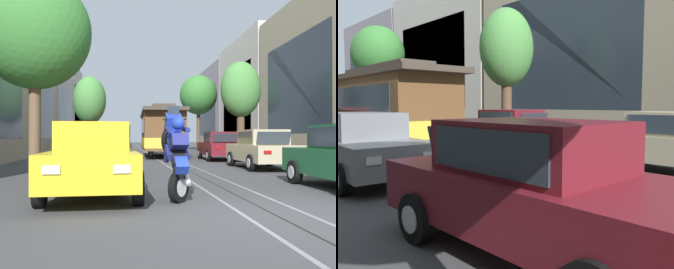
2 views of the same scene
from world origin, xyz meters
TOP-DOWN VIEW (x-y plane):
  - ground_plane at (0.00, 20.02)m, footprint 160.00×160.00m
  - trolley_track_rails at (0.00, 23.02)m, footprint 1.14×58.05m
  - building_facade_left at (-10.77, 24.24)m, footprint 5.82×49.75m
  - building_facade_right at (10.64, 24.85)m, footprint 4.98×49.75m
  - parked_car_yellow_near_left at (-3.11, 2.51)m, footprint 2.09×4.40m
  - parked_car_maroon_second_left at (-3.12, 7.92)m, footprint 2.02×4.37m
  - parked_car_grey_mid_left at (-2.97, 13.66)m, footprint 2.13×4.41m
  - parked_car_white_fourth_left at (-3.07, 19.63)m, footprint 2.14×4.42m
  - parked_car_red_fifth_left at (-2.99, 25.39)m, footprint 2.07×4.39m
  - parked_car_beige_second_right at (3.16, 9.02)m, footprint 2.02×4.37m
  - parked_car_maroon_mid_right at (2.91, 14.89)m, footprint 2.08×4.40m
  - street_tree_kerb_left_near at (-5.02, 5.41)m, footprint 3.25×2.69m
  - street_tree_kerb_left_second at (-5.16, 24.53)m, footprint 2.61×2.87m
  - street_tree_kerb_right_second at (4.86, 17.11)m, footprint 2.55×2.27m
  - street_tree_kerb_right_mid at (4.95, 31.15)m, footprint 3.73×4.05m
  - cable_car_trolley at (0.00, 18.99)m, footprint 2.79×9.17m
  - motorcycle_with_rider at (-1.40, 1.68)m, footprint 0.49×1.79m
  - pedestrian_on_left_pavement at (-6.18, 24.75)m, footprint 0.55×0.35m
  - fire_hydrant at (-4.55, 6.16)m, footprint 0.40×0.22m

SIDE VIEW (x-z plane):
  - ground_plane at x=0.00m, z-range 0.00..0.00m
  - trolley_track_rails at x=0.00m, z-range 0.00..0.01m
  - fire_hydrant at x=-4.55m, z-range 0.00..0.84m
  - parked_car_yellow_near_left at x=-3.11m, z-range 0.01..1.59m
  - parked_car_maroon_second_left at x=-3.12m, z-range 0.01..1.59m
  - parked_car_grey_mid_left at x=-2.97m, z-range 0.01..1.59m
  - parked_car_white_fourth_left at x=-3.07m, z-range 0.01..1.59m
  - parked_car_red_fifth_left at x=-2.99m, z-range 0.01..1.59m
  - parked_car_beige_second_right at x=3.16m, z-range 0.01..1.59m
  - parked_car_maroon_mid_right at x=2.91m, z-range 0.01..1.59m
  - pedestrian_on_left_pavement at x=-6.18m, z-range 0.10..1.71m
  - motorcycle_with_rider at x=-1.40m, z-range 0.04..1.98m
  - cable_car_trolley at x=0.00m, z-range 0.02..3.30m
  - street_tree_kerb_left_second at x=-5.16m, z-range 1.13..7.27m
  - street_tree_kerb_right_second at x=4.86m, z-range 1.19..7.25m
  - street_tree_kerb_left_near at x=-5.02m, z-range 1.30..7.27m
  - building_facade_left at x=-10.77m, z-range -0.75..9.42m
  - building_facade_right at x=10.64m, z-range -0.44..10.23m
  - street_tree_kerb_right_mid at x=4.95m, z-range 1.76..9.26m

